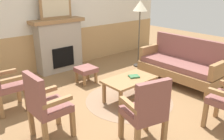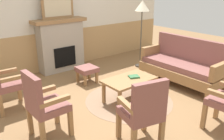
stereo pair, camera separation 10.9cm
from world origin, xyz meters
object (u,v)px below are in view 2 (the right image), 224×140
Objects in this scene: framed_picture at (58,7)px; footstool at (87,70)px; armchair_by_window_left at (3,81)px; couch at (182,66)px; floor_lamp_by_couch at (142,10)px; coffee_table at (129,81)px; book_on_table at (134,77)px; armchair_near_fireplace at (43,103)px; armchair_front_center at (143,110)px; fireplace at (61,44)px.

framed_picture is 1.69m from footstool.
couch is at bearing -19.84° from armchair_by_window_left.
floor_lamp_by_couch is at bearing 2.71° from armchair_by_window_left.
coffee_table reaches higher than footstool.
book_on_table is at bearing -79.21° from footstool.
framed_picture is 0.82× the size of armchair_near_fireplace.
coffee_table is at bearing 2.17° from armchair_near_fireplace.
armchair_by_window_left is (-1.72, -1.23, -1.02)m from framed_picture.
coffee_table is at bearing -30.32° from armchair_by_window_left.
framed_picture is at bearing 93.59° from coffee_table.
armchair_near_fireplace is at bearing 132.25° from armchair_front_center.
armchair_front_center is at bearing -135.10° from floor_lamp_by_couch.
book_on_table is 0.19× the size of armchair_front_center.
framed_picture is at bearing 57.35° from armchair_near_fireplace.
couch and armchair_front_center have the same top height.
couch is 1.35m from book_on_table.
framed_picture is at bearing 96.25° from book_on_table.
framed_picture is 4.29× the size of book_on_table.
armchair_by_window_left is at bearing 117.10° from armchair_front_center.
footstool is at bearing 74.42° from armchair_front_center.
armchair_by_window_left is at bearing -144.42° from framed_picture.
armchair_by_window_left reaches higher than coffee_table.
armchair_by_window_left is (-1.72, -1.23, -0.11)m from fireplace.
floor_lamp_by_couch is at bearing -31.87° from framed_picture.
book_on_table is 1.78m from armchair_near_fireplace.
armchair_front_center is (-0.76, -1.07, 0.15)m from coffee_table.
armchair_near_fireplace is 1.00× the size of armchair_front_center.
floor_lamp_by_couch reaches higher than coffee_table.
fireplace is 1.33× the size of armchair_by_window_left.
armchair_by_window_left is 0.58× the size of floor_lamp_by_couch.
armchair_near_fireplace is at bearing -140.53° from footstool.
armchair_near_fireplace is at bearing -80.57° from armchair_by_window_left.
floor_lamp_by_couch is (1.69, 0.04, 1.17)m from footstool.
coffee_table is (0.15, -2.32, -1.17)m from framed_picture.
couch is (1.60, -2.43, -1.16)m from framed_picture.
footstool is 0.41× the size of armchair_front_center.
armchair_near_fireplace is (-1.67, -0.06, 0.15)m from coffee_table.
armchair_by_window_left is at bearing 150.95° from book_on_table.
coffee_table is 2.16m from armchair_by_window_left.
coffee_table is 0.98× the size of armchair_by_window_left.
armchair_front_center is at bearing -62.90° from armchair_by_window_left.
book_on_table is 0.47× the size of footstool.
couch is at bearing -0.82° from armchair_near_fireplace.
book_on_table reaches higher than footstool.
footstool is (-1.58, 1.32, -0.11)m from couch.
armchair_near_fireplace and armchair_front_center have the same top height.
armchair_front_center is at bearing -47.75° from armchair_near_fireplace.
coffee_table is at bearing -86.41° from fireplace.
floor_lamp_by_couch reaches higher than armchair_near_fireplace.
couch is 4.50× the size of footstool.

